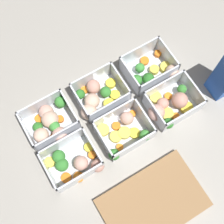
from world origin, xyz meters
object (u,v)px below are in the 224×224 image
at_px(container_near_right, 50,122).
at_px(container_far_right, 74,162).
at_px(container_far_center, 124,131).
at_px(container_near_center, 96,97).
at_px(container_near_left, 151,70).
at_px(container_far_left, 170,105).

distance_m(container_near_right, container_far_right, 0.14).
bearing_deg(container_far_right, container_far_center, -178.90).
bearing_deg(container_near_center, container_near_left, 177.28).
distance_m(container_near_center, container_far_right, 0.21).
height_order(container_near_left, container_far_right, same).
distance_m(container_far_left, container_far_center, 0.16).
height_order(container_near_left, container_near_right, same).
bearing_deg(container_near_left, container_far_right, 20.29).
xyz_separation_m(container_near_center, container_near_right, (0.16, -0.00, 0.00)).
height_order(container_far_left, container_far_right, same).
height_order(container_near_center, container_far_left, same).
height_order(container_far_center, container_far_right, same).
bearing_deg(container_near_left, container_near_center, -2.72).
relative_size(container_near_center, container_near_right, 1.13).
xyz_separation_m(container_far_left, container_far_center, (0.16, -0.00, -0.00)).
xyz_separation_m(container_near_left, container_near_center, (0.19, -0.01, 0.00)).
xyz_separation_m(container_near_center, container_far_right, (0.15, 0.14, -0.00)).
bearing_deg(container_far_center, container_far_right, 1.10).
bearing_deg(container_far_center, container_far_left, 179.54).
height_order(container_near_left, container_far_left, same).
distance_m(container_near_left, container_far_left, 0.13).
height_order(container_far_left, container_far_center, same).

